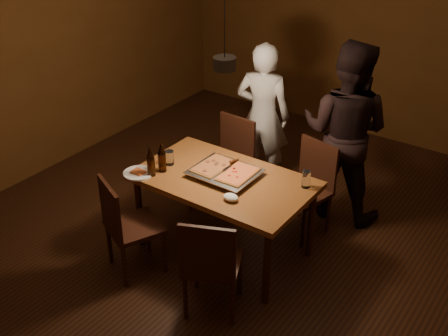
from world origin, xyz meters
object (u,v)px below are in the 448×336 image
Objects in this scene: beer_bottle_a at (151,162)px; chair_far_right at (310,180)px; chair_far_left at (231,153)px; pendant_lamp at (225,62)px; chair_near_left at (124,219)px; chair_near_right at (210,259)px; plate_slice at (138,173)px; dining_table at (224,186)px; pizza_tray at (225,173)px; diner_dark at (345,132)px; diner_white at (263,116)px; beer_bottle_b at (162,157)px.

chair_far_right is at bearing 46.47° from beer_bottle_a.
chair_far_left is 0.44× the size of pendant_lamp.
chair_far_right and chair_near_left have the same top height.
chair_near_right is 2.12× the size of plate_slice.
plate_slice is at bearing -150.42° from dining_table.
chair_far_left is 1.15m from plate_slice.
dining_table is 0.83m from chair_near_right.
pendant_lamp reaches higher than plate_slice.
beer_bottle_a reaches higher than pizza_tray.
diner_dark is (0.10, 0.45, 0.34)m from chair_far_right.
diner_white reaches higher than beer_bottle_a.
chair_near_right is 2.11× the size of beer_bottle_a.
chair_far_left is 1.80× the size of beer_bottle_b.
beer_bottle_a is at bearing -149.49° from dining_table.
chair_far_right is 1.74m from chair_near_left.
chair_far_left is at bearing 79.39° from plate_slice.
chair_near_left is (-0.96, -1.45, 0.00)m from chair_far_right.
dining_table is at bearing 94.00° from chair_near_right.
pendant_lamp is (-0.41, 0.77, 1.22)m from chair_near_right.
chair_near_right is 1.09m from beer_bottle_b.
chair_far_right is 0.92× the size of pizza_tray.
chair_near_right is at bearing -56.02° from pizza_tray.
pendant_lamp reaches higher than chair_near_right.
chair_near_right is 0.36× the size of diner_white.
diner_dark is at bearing 52.28° from beer_bottle_b.
chair_near_right reaches higher than dining_table.
pizza_tray is at bearing 89.44° from diner_white.
chair_near_right is (0.89, -0.00, 0.00)m from chair_near_left.
chair_near_left is 0.53m from beer_bottle_a.
pendant_lamp is at bearing 89.21° from diner_white.
beer_bottle_b reaches higher than chair_near_left.
dining_table is 1.09m from pendant_lamp.
beer_bottle_a is at bearing 87.82° from chair_far_left.
beer_bottle_a is 0.97× the size of beer_bottle_b.
chair_far_left is 0.28× the size of diner_dark.
diner_white is at bearing 112.62° from pizza_tray.
pizza_tray is 0.35× the size of diner_white.
chair_far_right reaches higher than pizza_tray.
diner_dark is (0.17, 1.90, 0.34)m from chair_near_right.
chair_near_left is 1.01× the size of chair_near_right.
diner_white is at bearing -18.30° from chair_far_right.
dining_table is 5.71× the size of beer_bottle_a.
chair_near_right is at bearing 100.22° from chair_far_right.
chair_near_left is 0.51× the size of pendant_lamp.
pizza_tray is (-0.40, 0.76, 0.24)m from chair_near_right.
chair_far_left is 1.47m from pendant_lamp.
plate_slice is (-0.14, -0.16, -0.13)m from beer_bottle_b.
chair_near_left is 1.52m from pendant_lamp.
beer_bottle_a reaches higher than chair_far_left.
chair_far_left and chair_far_right have the same top height.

